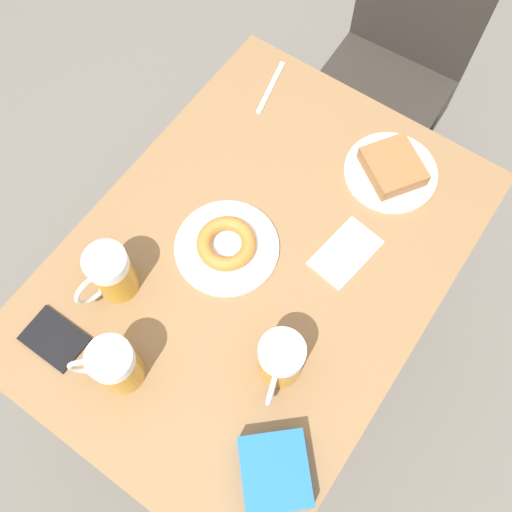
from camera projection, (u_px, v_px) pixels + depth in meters
name	position (u px, v px, depth m)	size (l,w,h in m)	color
ground_plane	(256.00, 349.00, 1.94)	(8.00, 8.00, 0.00)	#666059
table	(256.00, 272.00, 1.30)	(0.75, 1.04, 0.77)	olive
chair	(398.00, 55.00, 1.78)	(0.42, 0.42, 0.87)	#2D2823
plate_with_cake	(392.00, 169.00, 1.30)	(0.21, 0.21, 0.05)	white
plate_with_donut	(227.00, 245.00, 1.23)	(0.23, 0.23, 0.04)	white
beer_mug_left	(115.00, 365.00, 1.07)	(0.12, 0.10, 0.14)	#C68C23
beer_mug_center	(111.00, 274.00, 1.14)	(0.09, 0.13, 0.14)	#C68C23
beer_mug_right	(280.00, 361.00, 1.07)	(0.09, 0.13, 0.14)	#C68C23
napkin_folded	(346.00, 253.00, 1.24)	(0.11, 0.17, 0.00)	white
fork	(271.00, 87.00, 1.42)	(0.05, 0.17, 0.00)	silver
passport_near_edge	(55.00, 339.00, 1.16)	(0.13, 0.09, 0.01)	black
blue_pouch	(275.00, 472.00, 1.04)	(0.18, 0.18, 0.05)	blue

